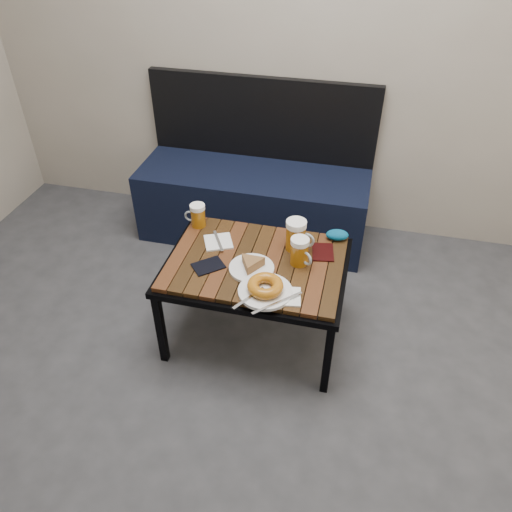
% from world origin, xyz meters
% --- Properties ---
extents(ground, '(4.00, 4.00, 0.00)m').
position_xyz_m(ground, '(0.00, 0.00, 0.00)').
color(ground, '#2D2D30').
rests_on(ground, ground).
extents(bench, '(1.40, 0.50, 0.95)m').
position_xyz_m(bench, '(-0.29, 1.76, 0.27)').
color(bench, black).
rests_on(bench, ground).
extents(cafe_table, '(0.84, 0.62, 0.47)m').
position_xyz_m(cafe_table, '(-0.07, 0.89, 0.43)').
color(cafe_table, black).
rests_on(cafe_table, ground).
extents(beer_mug_left, '(0.11, 0.08, 0.12)m').
position_xyz_m(beer_mug_left, '(-0.42, 1.10, 0.53)').
color(beer_mug_left, '#98570C').
rests_on(beer_mug_left, cafe_table).
extents(beer_mug_centre, '(0.14, 0.10, 0.15)m').
position_xyz_m(beer_mug_centre, '(0.09, 1.02, 0.55)').
color(beer_mug_centre, '#98570C').
rests_on(beer_mug_centre, cafe_table).
extents(beer_mug_right, '(0.12, 0.11, 0.14)m').
position_xyz_m(beer_mug_right, '(0.13, 0.92, 0.54)').
color(beer_mug_right, '#98570C').
rests_on(beer_mug_right, cafe_table).
extents(plate_pie, '(0.21, 0.21, 0.06)m').
position_xyz_m(plate_pie, '(-0.07, 0.82, 0.49)').
color(plate_pie, white).
rests_on(plate_pie, cafe_table).
extents(plate_bagel, '(0.27, 0.27, 0.06)m').
position_xyz_m(plate_bagel, '(0.02, 0.68, 0.50)').
color(plate_bagel, white).
rests_on(plate_bagel, cafe_table).
extents(napkin_left, '(0.17, 0.17, 0.01)m').
position_xyz_m(napkin_left, '(-0.28, 0.98, 0.48)').
color(napkin_left, white).
rests_on(napkin_left, cafe_table).
extents(napkin_right, '(0.16, 0.14, 0.01)m').
position_xyz_m(napkin_right, '(0.11, 0.68, 0.48)').
color(napkin_right, white).
rests_on(napkin_right, cafe_table).
extents(passport_navy, '(0.17, 0.16, 0.01)m').
position_xyz_m(passport_navy, '(-0.27, 0.80, 0.48)').
color(passport_navy, black).
rests_on(passport_navy, cafe_table).
extents(passport_burgundy, '(0.12, 0.15, 0.01)m').
position_xyz_m(passport_burgundy, '(0.22, 1.02, 0.48)').
color(passport_burgundy, black).
rests_on(passport_burgundy, cafe_table).
extents(knit_pouch, '(0.12, 0.09, 0.05)m').
position_xyz_m(knit_pouch, '(0.28, 1.15, 0.50)').
color(knit_pouch, navy).
rests_on(knit_pouch, cafe_table).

